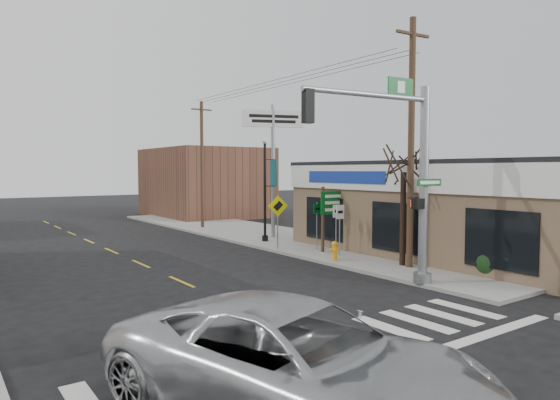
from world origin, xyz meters
TOP-DOWN VIEW (x-y plane):
  - ground at (0.00, 0.00)m, footprint 140.00×140.00m
  - sidewalk_right at (9.00, 13.00)m, footprint 6.00×38.00m
  - center_line at (0.00, 8.00)m, footprint 0.12×56.00m
  - crosswalk at (0.00, 0.40)m, footprint 11.00×2.20m
  - thrift_store at (14.50, 6.00)m, footprint 12.00×14.00m
  - bldg_distant_right at (12.00, 30.00)m, footprint 8.00×10.00m
  - suv at (-2.48, -1.77)m, footprint 4.79×6.98m
  - traffic_signal_pole at (5.42, 2.83)m, footprint 5.17×0.39m
  - guide_sign at (8.20, 9.42)m, footprint 1.69×0.14m
  - fire_hydrant at (6.53, 7.54)m, footprint 0.25×0.25m
  - ped_crossing_sign at (6.30, 11.25)m, footprint 0.98×0.07m
  - lamp_post at (7.33, 13.81)m, footprint 0.69×0.54m
  - dance_center_sign at (8.54, 14.92)m, footprint 3.42×0.21m
  - bare_tree at (7.99, 5.23)m, footprint 2.71×2.71m
  - shrub_front at (9.07, 2.07)m, footprint 1.38×1.38m
  - shrub_back at (10.10, 8.60)m, footprint 1.21×1.21m
  - utility_pole_near at (7.93, 4.83)m, footprint 1.62×0.24m
  - utility_pole_far at (7.50, 21.51)m, footprint 1.41×0.21m

SIDE VIEW (x-z plane):
  - ground at x=0.00m, z-range 0.00..0.00m
  - center_line at x=0.00m, z-range 0.00..0.01m
  - crosswalk at x=0.00m, z-range 0.00..0.01m
  - sidewalk_right at x=9.00m, z-range 0.00..0.13m
  - fire_hydrant at x=6.53m, z-range 0.16..0.95m
  - shrub_back at x=10.10m, z-range 0.13..1.04m
  - shrub_front at x=9.07m, z-range 0.13..1.17m
  - suv at x=-2.48m, z-range 0.00..1.77m
  - ped_crossing_sign at x=6.30m, z-range 0.61..3.12m
  - thrift_store at x=14.50m, z-range 0.00..4.00m
  - guide_sign at x=8.20m, z-range 0.55..3.51m
  - bldg_distant_right at x=12.00m, z-range 0.00..5.60m
  - lamp_post at x=7.33m, z-range 0.56..5.87m
  - traffic_signal_pole at x=5.42m, z-range 0.75..7.30m
  - utility_pole_far at x=7.50m, z-range 0.23..8.33m
  - bare_tree at x=7.99m, z-range 1.68..7.10m
  - utility_pole_near at x=7.93m, z-range 0.25..9.59m
  - dance_center_sign at x=8.54m, z-range 1.92..9.19m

